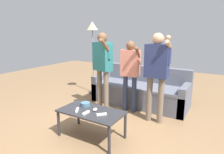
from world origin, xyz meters
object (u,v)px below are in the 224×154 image
player_right (157,68)px  game_remote_wand_far (77,110)px  game_remote_wand_spare (86,113)px  floor_lamp (92,32)px  snack_bowl (85,104)px  player_left (102,62)px  player_center (130,68)px  game_remote_wand_near (102,114)px  game_remote_nunchuk (95,109)px  couch (140,91)px  coffee_table (91,114)px

player_right → game_remote_wand_far: size_ratio=10.77×
game_remote_wand_spare → floor_lamp: bearing=123.5°
snack_bowl → player_left: size_ratio=0.09×
floor_lamp → player_right: floor_lamp is taller
player_left → player_center: bearing=15.4°
snack_bowl → game_remote_wand_near: size_ratio=1.14×
game_remote_nunchuk → player_center: (0.01, 1.22, 0.46)m
couch → floor_lamp: 1.96m
game_remote_nunchuk → player_center: bearing=89.6°
snack_bowl → game_remote_nunchuk: bearing=-19.1°
coffee_table → game_remote_wand_near: game_remote_wand_near is taller
floor_lamp → game_remote_wand_far: 2.62m
player_left → floor_lamp: bearing=135.9°
game_remote_wand_spare → snack_bowl: bearing=129.4°
player_right → game_remote_wand_near: size_ratio=12.04×
coffee_table → player_left: bearing=114.8°
player_right → game_remote_wand_spare: (-0.68, -1.19, -0.57)m
game_remote_nunchuk → snack_bowl: bearing=160.9°
player_center → player_left: bearing=-164.6°
game_remote_wand_near → game_remote_nunchuk: bearing=154.9°
player_left → player_center: 0.60m
floor_lamp → game_remote_wand_spare: floor_lamp is taller
coffee_table → player_right: bearing=57.3°
player_center → game_remote_wand_spare: player_center is taller
snack_bowl → player_left: bearing=107.1°
couch → floor_lamp: size_ratio=1.13×
couch → coffee_table: (-0.07, -1.81, 0.09)m
game_remote_wand_spare → game_remote_wand_near: bearing=18.2°
couch → player_right: (0.60, -0.76, 0.73)m
game_remote_wand_near → snack_bowl: bearing=158.5°
game_remote_wand_far → game_remote_wand_spare: size_ratio=1.03×
player_right → game_remote_wand_far: 1.56m
player_center → game_remote_wand_spare: size_ratio=10.04×
player_right → game_remote_wand_near: 1.32m
game_remote_nunchuk → player_left: player_left is taller
player_left → game_remote_wand_far: player_left is taller
game_remote_wand_far → couch: bearing=82.3°
coffee_table → player_center: 1.36m
game_remote_wand_near → game_remote_wand_spare: size_ratio=0.92×
player_right → game_remote_nunchuk: bearing=-121.0°
coffee_table → player_left: player_left is taller
snack_bowl → game_remote_wand_spare: (0.21, -0.25, -0.01)m
couch → game_remote_wand_spare: couch is taller
game_remote_wand_near → game_remote_wand_spare: 0.24m
couch → game_remote_wand_far: couch is taller
snack_bowl → floor_lamp: 2.43m
couch → game_remote_wand_spare: 1.95m
floor_lamp → game_remote_wand_far: floor_lamp is taller
game_remote_nunchuk → game_remote_wand_near: game_remote_nunchuk is taller
player_center → game_remote_wand_near: size_ratio=10.87×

